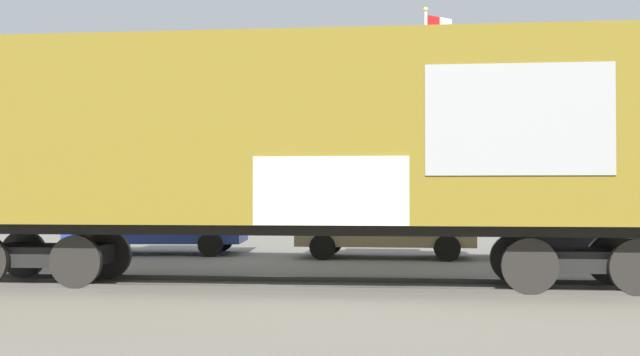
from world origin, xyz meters
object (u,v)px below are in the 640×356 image
object	(u,v)px
freight_car	(301,138)
parked_car_black	(588,226)
flagpole	(430,98)
parked_car_tan	(385,225)
parked_car_blue	(158,221)

from	to	relation	value
freight_car	parked_car_black	world-z (taller)	freight_car
flagpole	parked_car_black	size ratio (longest dim) A/B	1.85
parked_car_black	parked_car_tan	bearing A→B (deg)	-176.71
flagpole	parked_car_tan	distance (m)	7.68
freight_car	parked_car_tan	xyz separation A→B (m)	(1.13, 5.93, -1.81)
freight_car	flagpole	distance (m)	12.77
freight_car	flagpole	size ratio (longest dim) A/B	1.67
parked_car_black	freight_car	bearing A→B (deg)	-134.77
parked_car_blue	parked_car_tan	xyz separation A→B (m)	(6.16, -0.30, -0.06)
parked_car_tan	parked_car_black	world-z (taller)	parked_car_tan
freight_car	parked_car_blue	size ratio (longest dim) A/B	2.75
parked_car_tan	parked_car_black	bearing A→B (deg)	3.29
freight_car	parked_car_tan	distance (m)	6.30
parked_car_tan	parked_car_black	size ratio (longest dim) A/B	1.04
freight_car	flagpole	bearing A→B (deg)	79.53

